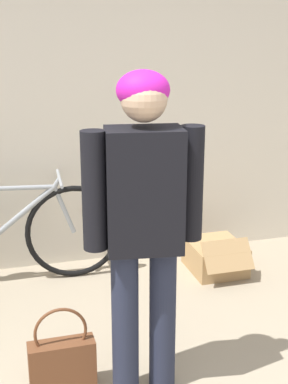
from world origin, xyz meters
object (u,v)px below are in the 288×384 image
at_px(person, 144,210).
at_px(bicycle, 0,234).
at_px(handbag, 62,363).
at_px(cardboard_box, 215,256).

distance_m(person, bicycle, 1.69).
bearing_deg(person, bicycle, 123.36).
xyz_separation_m(person, handbag, (-0.41, 0.10, -0.82)).
bearing_deg(bicycle, handbag, -75.74).
bearing_deg(bicycle, person, -61.89).
xyz_separation_m(person, bicycle, (-0.67, 1.44, -0.59)).
distance_m(person, cardboard_box, 1.75).
bearing_deg(handbag, person, -13.86).
distance_m(person, handbag, 0.92).
xyz_separation_m(handbag, cardboard_box, (1.33, 1.12, -0.04)).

